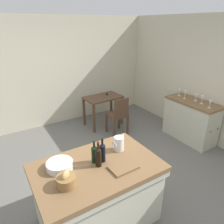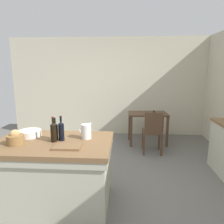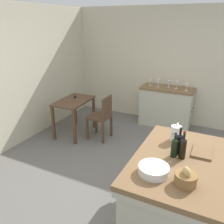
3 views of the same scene
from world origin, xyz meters
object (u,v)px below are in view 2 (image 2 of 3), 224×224
at_px(writing_desk, 148,118).
at_px(pitcher, 86,131).
at_px(wooden_chair, 153,131).
at_px(wine_bottle_dark, 61,131).
at_px(cutting_board, 67,147).
at_px(wine_bottle_green, 53,132).
at_px(wine_bottle_amber, 55,131).
at_px(bread_basket, 15,139).
at_px(island_table, 55,170).
at_px(wash_bowl, 30,133).

xyz_separation_m(writing_desk, pitcher, (-1.05, -2.29, 0.34)).
xyz_separation_m(wooden_chair, wine_bottle_dark, (-1.39, -1.75, 0.50)).
xyz_separation_m(cutting_board, wine_bottle_green, (-0.22, 0.19, 0.12)).
bearing_deg(cutting_board, wine_bottle_amber, 130.07).
xyz_separation_m(writing_desk, bread_basket, (-1.87, -2.55, 0.31)).
bearing_deg(wine_bottle_green, bread_basket, -165.57).
xyz_separation_m(island_table, wine_bottle_amber, (0.01, 0.07, 0.52)).
relative_size(island_table, cutting_board, 4.63).
bearing_deg(wine_bottle_dark, writing_desk, 60.51).
relative_size(wash_bowl, cutting_board, 0.95).
bearing_deg(wooden_chair, island_table, -129.73).
height_order(pitcher, wine_bottle_green, wine_bottle_green).
relative_size(wooden_chair, cutting_board, 2.86).
height_order(pitcher, wine_bottle_dark, wine_bottle_dark).
xyz_separation_m(pitcher, wine_bottle_green, (-0.38, -0.15, 0.03)).
xyz_separation_m(writing_desk, wine_bottle_amber, (-1.44, -2.35, 0.36)).
bearing_deg(wine_bottle_dark, pitcher, 18.21).
xyz_separation_m(pitcher, wine_bottle_amber, (-0.39, -0.06, 0.02)).
xyz_separation_m(bread_basket, wine_bottle_amber, (0.43, 0.20, 0.05)).
bearing_deg(island_table, bread_basket, -163.45).
height_order(cutting_board, wine_bottle_green, wine_bottle_green).
distance_m(island_table, wine_bottle_green, 0.53).
height_order(pitcher, wash_bowl, pitcher).
relative_size(island_table, wooden_chair, 1.62).
distance_m(wash_bowl, cutting_board, 0.74).
bearing_deg(island_table, writing_desk, 59.14).
relative_size(bread_basket, wine_bottle_dark, 0.63).
bearing_deg(writing_desk, cutting_board, -114.71).
bearing_deg(island_table, wooden_chair, 50.27).
bearing_deg(bread_basket, wine_bottle_amber, 24.93).
bearing_deg(pitcher, cutting_board, -115.04).
bearing_deg(writing_desk, pitcher, -114.66).
xyz_separation_m(bread_basket, wine_bottle_green, (0.44, 0.11, 0.06)).
height_order(writing_desk, wine_bottle_dark, wine_bottle_dark).
height_order(wine_bottle_amber, wine_bottle_green, wine_bottle_green).
relative_size(writing_desk, wine_bottle_amber, 3.20).
height_order(wash_bowl, wine_bottle_amber, wine_bottle_amber).
distance_m(wooden_chair, wine_bottle_green, 2.38).
xyz_separation_m(island_table, writing_desk, (1.45, 2.43, 0.16)).
bearing_deg(wine_bottle_dark, cutting_board, -59.84).
relative_size(wooden_chair, wine_bottle_dark, 2.84).
bearing_deg(wine_bottle_dark, wash_bowl, 163.61).
bearing_deg(bread_basket, cutting_board, -6.57).
distance_m(wooden_chair, bread_basket, 2.74).
bearing_deg(bread_basket, pitcher, 17.85).
distance_m(wine_bottle_dark, wine_bottle_green, 0.10).
bearing_deg(cutting_board, bread_basket, 173.43).
height_order(island_table, wine_bottle_green, wine_bottle_green).
height_order(island_table, wine_bottle_amber, wine_bottle_amber).
relative_size(pitcher, bread_basket, 1.15).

